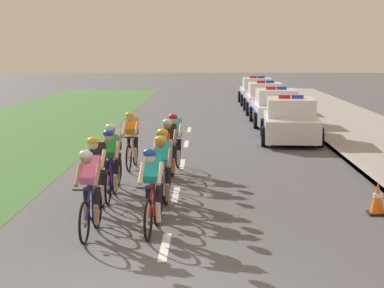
{
  "coord_description": "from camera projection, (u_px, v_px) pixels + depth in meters",
  "views": [
    {
      "loc": [
        0.66,
        -8.37,
        3.19
      ],
      "look_at": [
        0.35,
        6.54,
        1.1
      ],
      "focal_mm": 64.6,
      "sensor_mm": 36.0,
      "label": 1
    }
  ],
  "objects": [
    {
      "name": "lane_markings_centre",
      "position": [
        179.0,
        177.0,
        17.07
      ],
      "size": [
        0.14,
        21.6,
        0.01
      ],
      "color": "white",
      "rests_on": "ground"
    },
    {
      "name": "cyclist_eighth",
      "position": [
        169.0,
        149.0,
        16.53
      ],
      "size": [
        0.45,
        1.72,
        1.56
      ],
      "color": "black",
      "rests_on": "ground"
    },
    {
      "name": "police_car_nearest",
      "position": [
        290.0,
        121.0,
        23.6
      ],
      "size": [
        2.23,
        4.51,
        1.59
      ],
      "color": "silver",
      "rests_on": "ground"
    },
    {
      "name": "cyclist_third",
      "position": [
        97.0,
        173.0,
        13.28
      ],
      "size": [
        0.43,
        1.72,
        1.56
      ],
      "color": "black",
      "rests_on": "ground"
    },
    {
      "name": "cyclist_sixth",
      "position": [
        163.0,
        162.0,
        14.63
      ],
      "size": [
        0.42,
        1.72,
        1.56
      ],
      "color": "black",
      "rests_on": "ground"
    },
    {
      "name": "police_car_third",
      "position": [
        265.0,
        99.0,
        33.83
      ],
      "size": [
        2.03,
        4.41,
        1.59
      ],
      "color": "white",
      "rests_on": "ground"
    },
    {
      "name": "cyclist_tenth",
      "position": [
        175.0,
        141.0,
        17.8
      ],
      "size": [
        0.45,
        1.72,
        1.56
      ],
      "color": "black",
      "rests_on": "ground"
    },
    {
      "name": "cyclist_lead",
      "position": [
        90.0,
        191.0,
        11.64
      ],
      "size": [
        0.43,
        1.72,
        1.56
      ],
      "color": "black",
      "rests_on": "ground"
    },
    {
      "name": "kerb_edge",
      "position": [
        329.0,
        144.0,
        22.5
      ],
      "size": [
        0.16,
        60.0,
        0.13
      ],
      "primitive_type": "cube",
      "color": "#9E9E99",
      "rests_on": "ground"
    },
    {
      "name": "cyclist_second",
      "position": [
        153.0,
        189.0,
        11.81
      ],
      "size": [
        0.44,
        1.72,
        1.56
      ],
      "color": "black",
      "rests_on": "ground"
    },
    {
      "name": "cyclist_ninth",
      "position": [
        132.0,
        139.0,
        18.28
      ],
      "size": [
        0.44,
        1.72,
        1.56
      ],
      "color": "black",
      "rests_on": "ground"
    },
    {
      "name": "traffic_cone_mid",
      "position": [
        378.0,
        199.0,
        13.26
      ],
      "size": [
        0.36,
        0.36,
        0.64
      ],
      "color": "black",
      "rests_on": "ground"
    },
    {
      "name": "cyclist_fourth",
      "position": [
        163.0,
        172.0,
        13.45
      ],
      "size": [
        0.44,
        1.72,
        1.56
      ],
      "color": "black",
      "rests_on": "ground"
    },
    {
      "name": "cyclist_fifth",
      "position": [
        111.0,
        163.0,
        14.44
      ],
      "size": [
        0.42,
        1.72,
        1.56
      ],
      "color": "black",
      "rests_on": "ground"
    },
    {
      "name": "police_car_furthest",
      "position": [
        257.0,
        92.0,
        39.23
      ],
      "size": [
        2.01,
        4.41,
        1.59
      ],
      "color": "silver",
      "rests_on": "ground"
    },
    {
      "name": "cyclist_seventh",
      "position": [
        114.0,
        155.0,
        15.49
      ],
      "size": [
        0.43,
        1.72,
        1.56
      ],
      "color": "black",
      "rests_on": "ground"
    },
    {
      "name": "police_car_second",
      "position": [
        276.0,
        109.0,
        28.61
      ],
      "size": [
        2.01,
        4.4,
        1.59
      ],
      "color": "white",
      "rests_on": "ground"
    }
  ]
}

